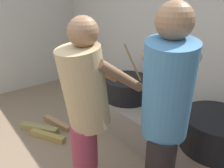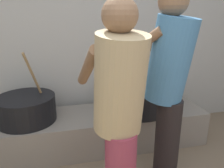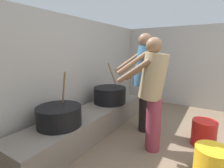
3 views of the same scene
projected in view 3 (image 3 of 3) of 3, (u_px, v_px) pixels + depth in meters
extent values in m
cube|color=#ADA8A0|center=(59.00, 75.00, 2.83)|extent=(5.33, 0.20, 1.90)
cube|color=slate|center=(89.00, 123.00, 2.80)|extent=(2.63, 0.60, 0.38)
cylinder|color=black|center=(110.00, 95.00, 3.21)|extent=(0.60, 0.60, 0.29)
cylinder|color=#937047|center=(113.00, 76.00, 3.23)|extent=(0.25, 0.09, 0.51)
cylinder|color=black|center=(59.00, 116.00, 2.25)|extent=(0.58, 0.58, 0.26)
cylinder|color=#937047|center=(64.00, 90.00, 2.27)|extent=(0.14, 0.23, 0.51)
cylinder|color=black|center=(145.00, 109.00, 2.87)|extent=(0.20, 0.20, 0.78)
cylinder|color=teal|center=(145.00, 67.00, 2.73)|extent=(0.47, 0.49, 0.66)
sphere|color=brown|center=(145.00, 40.00, 2.65)|extent=(0.21, 0.21, 0.21)
cylinder|color=brown|center=(129.00, 62.00, 2.82)|extent=(0.35, 0.41, 0.36)
cylinder|color=brown|center=(132.00, 63.00, 2.56)|extent=(0.35, 0.41, 0.36)
cylinder|color=#8C3347|center=(153.00, 125.00, 2.32)|extent=(0.20, 0.20, 0.73)
cylinder|color=tan|center=(153.00, 76.00, 2.20)|extent=(0.33, 0.41, 0.63)
sphere|color=brown|center=(154.00, 45.00, 2.13)|extent=(0.20, 0.20, 0.20)
cylinder|color=brown|center=(140.00, 69.00, 2.40)|extent=(0.11, 0.45, 0.34)
cylinder|color=brown|center=(133.00, 71.00, 2.17)|extent=(0.11, 0.45, 0.34)
cylinder|color=gold|center=(212.00, 163.00, 1.82)|extent=(0.36, 0.36, 0.35)
cylinder|color=red|center=(204.00, 133.00, 2.47)|extent=(0.33, 0.33, 0.37)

